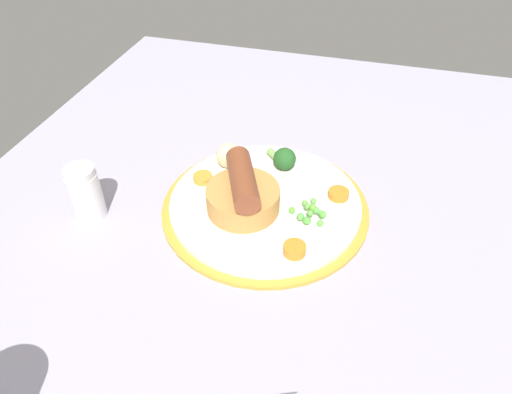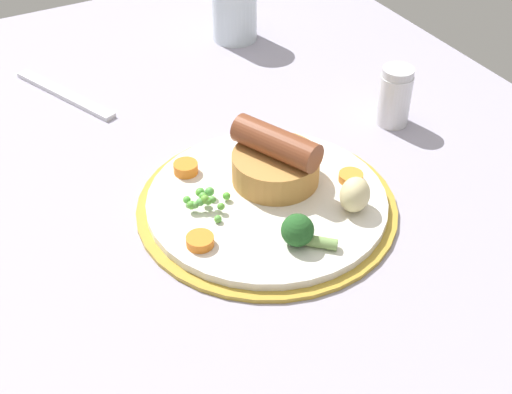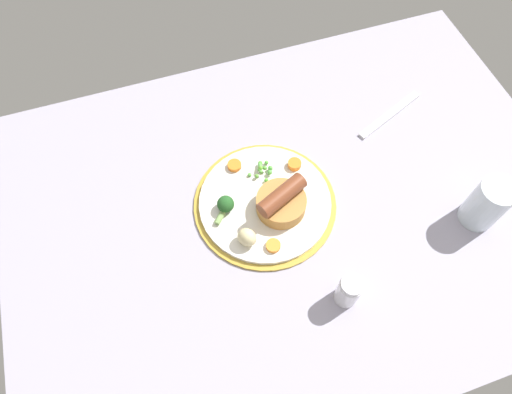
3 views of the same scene
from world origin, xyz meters
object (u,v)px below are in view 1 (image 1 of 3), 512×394
object	(u,v)px
pea_pile	(310,213)
potato_chunk_0	(229,156)
salt_shaker	(86,192)
dinner_plate	(265,205)
broccoli_floret_near	(284,159)
carrot_slice_0	(295,249)
sausage_pudding	(243,194)
carrot_slice_2	(203,178)
carrot_slice_3	(339,194)

from	to	relation	value
pea_pile	potato_chunk_0	world-z (taller)	potato_chunk_0
salt_shaker	dinner_plate	bearing A→B (deg)	-71.68
broccoli_floret_near	carrot_slice_0	world-z (taller)	broccoli_floret_near
potato_chunk_0	salt_shaker	xyz separation A→B (cm)	(-12.99, 14.79, 0.43)
dinner_plate	potato_chunk_0	distance (cm)	9.41
carrot_slice_0	pea_pile	bearing A→B (deg)	-6.07
sausage_pudding	broccoli_floret_near	bearing A→B (deg)	-40.83
dinner_plate	potato_chunk_0	size ratio (longest dim) A/B	7.44
pea_pile	salt_shaker	size ratio (longest dim) A/B	0.69
pea_pile	salt_shaker	bearing A→B (deg)	100.83
dinner_plate	salt_shaker	xyz separation A→B (cm)	(-7.18, 21.69, 3.10)
carrot_slice_2	carrot_slice_3	distance (cm)	18.60
carrot_slice_0	salt_shaker	size ratio (longest dim) A/B	0.36
sausage_pudding	broccoli_floret_near	distance (cm)	10.43
broccoli_floret_near	carrot_slice_3	world-z (taller)	broccoli_floret_near
dinner_plate	broccoli_floret_near	bearing A→B (deg)	-4.99
salt_shaker	potato_chunk_0	bearing A→B (deg)	-48.69
dinner_plate	pea_pile	xyz separation A→B (cm)	(-1.84, -6.26, 1.73)
sausage_pudding	salt_shaker	size ratio (longest dim) A/B	1.37
carrot_slice_0	dinner_plate	bearing A→B (deg)	34.75
carrot_slice_2	salt_shaker	xyz separation A→B (cm)	(-8.87, 12.32, 1.83)
pea_pile	carrot_slice_2	world-z (taller)	pea_pile
pea_pile	dinner_plate	bearing A→B (deg)	73.64
salt_shaker	carrot_slice_2	bearing A→B (deg)	-54.23
carrot_slice_3	sausage_pudding	bearing A→B (deg)	115.72
carrot_slice_2	potato_chunk_0	bearing A→B (deg)	-30.92
carrot_slice_2	salt_shaker	size ratio (longest dim) A/B	0.36
dinner_plate	carrot_slice_3	xyz separation A→B (cm)	(3.24, -9.17, 1.31)
carrot_slice_2	dinner_plate	bearing A→B (deg)	-100.24
sausage_pudding	carrot_slice_3	world-z (taller)	sausage_pudding
dinner_plate	carrot_slice_0	distance (cm)	9.92
dinner_plate	broccoli_floret_near	world-z (taller)	broccoli_floret_near
carrot_slice_0	carrot_slice_2	size ratio (longest dim) A/B	1.00
sausage_pudding	broccoli_floret_near	xyz separation A→B (cm)	(9.94, -3.01, -0.94)
potato_chunk_0	pea_pile	bearing A→B (deg)	-120.17
broccoli_floret_near	potato_chunk_0	distance (cm)	7.79
broccoli_floret_near	salt_shaker	bearing A→B (deg)	-103.59
carrot_slice_3	carrot_slice_2	bearing A→B (deg)	94.77
broccoli_floret_near	carrot_slice_0	xyz separation A→B (cm)	(-15.70, -4.93, -0.91)
sausage_pudding	carrot_slice_3	bearing A→B (deg)	-88.29
salt_shaker	pea_pile	bearing A→B (deg)	-79.17
carrot_slice_3	carrot_slice_0	bearing A→B (deg)	162.46
broccoli_floret_near	carrot_slice_2	distance (cm)	11.71
broccoli_floret_near	potato_chunk_0	world-z (taller)	potato_chunk_0
carrot_slice_0	carrot_slice_3	distance (cm)	11.86
broccoli_floret_near	sausage_pudding	bearing A→B (deg)	-63.95
potato_chunk_0	carrot_slice_2	size ratio (longest dim) A/B	1.39
dinner_plate	carrot_slice_3	bearing A→B (deg)	-70.55
carrot_slice_3	potato_chunk_0	bearing A→B (deg)	80.90
dinner_plate	potato_chunk_0	bearing A→B (deg)	49.89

